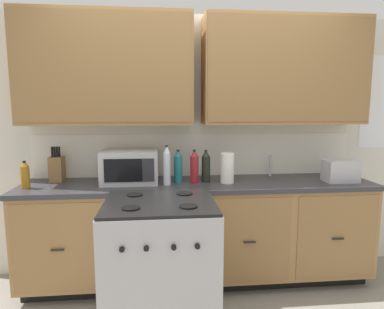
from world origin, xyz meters
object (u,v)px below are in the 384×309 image
bottle_red (194,167)px  microwave (130,167)px  toaster (341,171)px  bottle_teal (178,166)px  bottle_dark (206,166)px  bottle_clear (167,166)px  paper_towel_roll (227,168)px  stove_range (160,266)px  knife_block (57,168)px  bottle_amber (25,175)px

bottle_red → microwave: bearing=173.2°
toaster → bottle_red: 1.29m
bottle_teal → bottle_dark: bearing=-1.8°
microwave → toaster: microwave is taller
bottle_red → bottle_clear: (-0.24, -0.06, 0.02)m
toaster → paper_towel_roll: 1.00m
bottle_dark → bottle_clear: (-0.34, -0.09, 0.03)m
microwave → bottle_dark: bearing=-3.5°
stove_range → bottle_teal: 0.89m
stove_range → bottle_red: size_ratio=3.28×
knife_block → bottle_red: 1.21m
bottle_dark → bottle_clear: 0.36m
bottle_teal → bottle_dark: size_ratio=1.01×
bottle_dark → paper_towel_roll: bearing=-18.9°
paper_towel_roll → bottle_clear: bottle_clear is taller
microwave → toaster: 1.85m
knife_block → bottle_teal: bearing=-7.5°
bottle_amber → bottle_dark: bearing=3.8°
bottle_amber → paper_towel_roll: bearing=1.3°
bottle_red → knife_block: bearing=171.8°
microwave → bottle_red: (0.55, -0.07, 0.00)m
toaster → paper_towel_roll: size_ratio=1.08×
toaster → knife_block: 2.50m
toaster → bottle_clear: size_ratio=0.83×
microwave → knife_block: knife_block is taller
stove_range → bottle_red: bottle_red is taller
bottle_red → paper_towel_roll: bearing=-7.2°
microwave → bottle_clear: size_ratio=1.42×
bottle_red → bottle_amber: (-1.38, -0.07, -0.03)m
knife_block → bottle_teal: (1.06, -0.14, 0.02)m
stove_range → bottle_teal: (0.16, 0.65, 0.59)m
bottle_dark → microwave: bearing=176.5°
stove_range → toaster: size_ratio=3.39×
toaster → bottle_dark: 1.19m
knife_block → paper_towel_roll: knife_block is taller
bottle_teal → bottle_clear: 0.14m
microwave → bottle_clear: 0.34m
bottle_teal → bottle_dark: 0.24m
stove_range → toaster: bearing=18.6°
bottle_teal → bottle_red: 0.14m
paper_towel_roll → bottle_teal: size_ratio=0.91×
knife_block → bottle_dark: (1.31, -0.15, 0.02)m
microwave → bottle_teal: (0.42, -0.03, -0.00)m
bottle_teal → bottle_amber: bearing=-175.1°
microwave → bottle_clear: bearing=-22.3°
paper_towel_roll → bottle_amber: size_ratio=1.15×
knife_block → bottle_dark: size_ratio=1.10×
bottle_teal → bottle_red: (0.14, -0.03, 0.00)m
knife_block → bottle_dark: 1.31m
microwave → bottle_teal: size_ratio=1.68×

